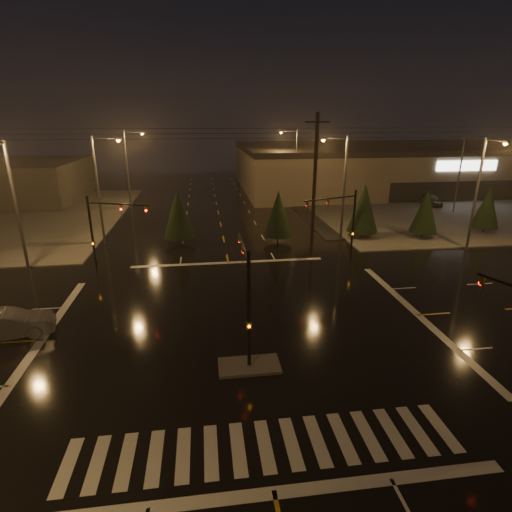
{
  "coord_description": "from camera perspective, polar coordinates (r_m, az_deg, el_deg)",
  "views": [
    {
      "loc": [
        -1.89,
        -20.54,
        11.53
      ],
      "look_at": [
        1.39,
        3.82,
        3.0
      ],
      "focal_mm": 28.0,
      "sensor_mm": 36.0,
      "label": 1
    }
  ],
  "objects": [
    {
      "name": "parking_lot",
      "position": [
        62.04,
        29.19,
        6.04
      ],
      "size": [
        50.0,
        24.0,
        0.08
      ],
      "primitive_type": "cube",
      "color": "black",
      "rests_on": "ground"
    },
    {
      "name": "streetlight_6",
      "position": [
        40.12,
        29.35,
        8.51
      ],
      "size": [
        0.32,
        2.77,
        10.0
      ],
      "color": "#38383A",
      "rests_on": "ground"
    },
    {
      "name": "conifer_2",
      "position": [
        48.0,
        30.16,
        6.07
      ],
      "size": [
        2.68,
        2.68,
        4.89
      ],
      "color": "black",
      "rests_on": "ground"
    },
    {
      "name": "conifer_0",
      "position": [
        41.3,
        15.14,
        6.67
      ],
      "size": [
        3.05,
        3.05,
        5.47
      ],
      "color": "black",
      "rests_on": "ground"
    },
    {
      "name": "conifer_1",
      "position": [
        43.1,
        23.03,
        5.94
      ],
      "size": [
        2.7,
        2.7,
        4.92
      ],
      "color": "black",
      "rests_on": "ground"
    },
    {
      "name": "signal_mast_ne",
      "position": [
        33.62,
        12.42,
        5.38
      ],
      "size": [
        4.84,
        1.86,
        6.0
      ],
      "color": "black",
      "rests_on": "ground"
    },
    {
      "name": "retail_building",
      "position": [
        76.46,
        21.74,
        12.05
      ],
      "size": [
        60.2,
        28.3,
        7.2
      ],
      "color": "#726551",
      "rests_on": "ground"
    },
    {
      "name": "crosswalk",
      "position": [
        16.42,
        1.29,
        -25.45
      ],
      "size": [
        15.0,
        2.6,
        0.01
      ],
      "primitive_type": "cube",
      "color": "beige",
      "rests_on": "ground"
    },
    {
      "name": "stop_bar_near",
      "position": [
        15.08,
        2.65,
        -30.73
      ],
      "size": [
        16.0,
        0.5,
        0.01
      ],
      "primitive_type": "cube",
      "color": "beige",
      "rests_on": "ground"
    },
    {
      "name": "car_parked",
      "position": [
        60.7,
        23.56,
        7.39
      ],
      "size": [
        2.35,
        4.97,
        1.64
      ],
      "primitive_type": "imported",
      "rotation": [
        0.0,
        0.0,
        -0.09
      ],
      "color": "black",
      "rests_on": "ground"
    },
    {
      "name": "ground",
      "position": [
        23.63,
        -2.13,
        -10.08
      ],
      "size": [
        140.0,
        140.0,
        0.0
      ],
      "primitive_type": "plane",
      "color": "black",
      "rests_on": "ground"
    },
    {
      "name": "conifer_3",
      "position": [
        38.46,
        -11.04,
        6.0
      ],
      "size": [
        2.97,
        2.97,
        5.35
      ],
      "color": "black",
      "rests_on": "ground"
    },
    {
      "name": "streetlight_4",
      "position": [
        58.31,
        5.49,
        13.42
      ],
      "size": [
        2.77,
        0.32,
        10.0
      ],
      "color": "#38383A",
      "rests_on": "ground"
    },
    {
      "name": "streetlight_5",
      "position": [
        35.19,
        -31.43,
        6.99
      ],
      "size": [
        0.32,
        2.77,
        10.0
      ],
      "color": "#38383A",
      "rests_on": "ground"
    },
    {
      "name": "median_island",
      "position": [
        20.21,
        -0.98,
        -15.4
      ],
      "size": [
        3.0,
        1.6,
        0.15
      ],
      "primitive_type": "cube",
      "color": "#4B4943",
      "rests_on": "ground"
    },
    {
      "name": "streetlight_2",
      "position": [
        55.62,
        -17.65,
        12.36
      ],
      "size": [
        2.77,
        0.32,
        10.0
      ],
      "color": "#38383A",
      "rests_on": "ground"
    },
    {
      "name": "streetlight_3",
      "position": [
        39.23,
        12.1,
        10.33
      ],
      "size": [
        2.77,
        0.32,
        10.0
      ],
      "color": "#38383A",
      "rests_on": "ground"
    },
    {
      "name": "streetlight_1",
      "position": [
        40.06,
        -21.3,
        9.64
      ],
      "size": [
        2.77,
        0.32,
        10.0
      ],
      "color": "#38383A",
      "rests_on": "ground"
    },
    {
      "name": "signal_mast_nw",
      "position": [
        32.54,
        -20.99,
        4.1
      ],
      "size": [
        4.84,
        1.86,
        6.0
      ],
      "color": "black",
      "rests_on": "ground"
    },
    {
      "name": "car_crossing",
      "position": [
        26.14,
        -32.03,
        -8.29
      ],
      "size": [
        4.99,
        2.76,
        1.56
      ],
      "primitive_type": "imported",
      "rotation": [
        0.0,
        0.0,
        1.82
      ],
      "color": "#56575D",
      "rests_on": "ground"
    },
    {
      "name": "conifer_4",
      "position": [
        38.42,
        3.2,
        6.12
      ],
      "size": [
        2.81,
        2.81,
        5.09
      ],
      "color": "black",
      "rests_on": "ground"
    },
    {
      "name": "signal_mast_median",
      "position": [
        19.22,
        -1.37,
        -4.75
      ],
      "size": [
        0.25,
        4.59,
        6.0
      ],
      "color": "black",
      "rests_on": "ground"
    },
    {
      "name": "sidewalk_ne",
      "position": [
        60.85,
        24.3,
        6.58
      ],
      "size": [
        36.0,
        36.0,
        0.12
      ],
      "primitive_type": "cube",
      "color": "#4B4943",
      "rests_on": "ground"
    },
    {
      "name": "utility_pole_1",
      "position": [
        36.33,
        8.36,
        10.39
      ],
      "size": [
        2.2,
        0.32,
        12.0
      ],
      "color": "black",
      "rests_on": "ground"
    },
    {
      "name": "stop_bar_far",
      "position": [
        33.63,
        -3.97,
        -0.95
      ],
      "size": [
        16.0,
        0.5,
        0.01
      ],
      "primitive_type": "cube",
      "color": "beige",
      "rests_on": "ground"
    }
  ]
}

